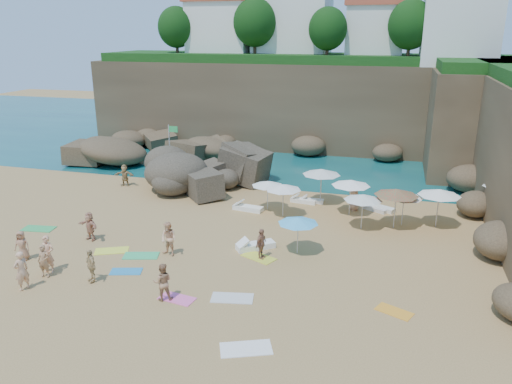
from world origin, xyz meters
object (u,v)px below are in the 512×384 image
(person_stand_4, at_px, (354,197))
(parasol_0, at_px, (351,183))
(rock_outcrop, at_px, (197,187))
(person_stand_5, at_px, (125,175))
(flag_pole, at_px, (171,143))
(person_stand_3, at_px, (261,244))
(parasol_1, at_px, (268,183))
(parasol_2, at_px, (283,187))
(lounger_0, at_px, (304,201))
(person_stand_1, at_px, (163,282))
(person_stand_2, at_px, (202,179))
(person_stand_6, at_px, (21,271))
(person_stand_0, at_px, (48,254))

(person_stand_4, bearing_deg, parasol_0, -54.06)
(rock_outcrop, xyz_separation_m, person_stand_5, (-5.15, -1.14, 0.81))
(flag_pole, distance_m, person_stand_3, 16.65)
(parasol_1, distance_m, parasol_2, 1.51)
(flag_pole, height_order, parasol_2, flag_pole)
(rock_outcrop, height_order, lounger_0, rock_outcrop)
(person_stand_5, bearing_deg, person_stand_1, -63.30)
(parasol_1, relative_size, parasol_2, 0.93)
(parasol_2, distance_m, person_stand_3, 6.19)
(person_stand_2, bearing_deg, parasol_0, -145.97)
(rock_outcrop, height_order, person_stand_4, person_stand_4)
(parasol_1, height_order, person_stand_6, parasol_1)
(person_stand_0, relative_size, person_stand_1, 1.10)
(person_stand_1, distance_m, person_stand_4, 15.04)
(rock_outcrop, distance_m, person_stand_6, 16.26)
(parasol_2, xyz_separation_m, person_stand_0, (-9.00, -10.22, -0.98))
(parasol_1, xyz_separation_m, person_stand_6, (-7.81, -12.85, -0.85))
(person_stand_1, bearing_deg, person_stand_4, -140.11)
(person_stand_0, height_order, person_stand_6, person_stand_0)
(parasol_0, relative_size, parasol_1, 1.17)
(person_stand_4, height_order, person_stand_6, person_stand_6)
(parasol_0, bearing_deg, parasol_1, -173.74)
(person_stand_4, height_order, person_stand_5, person_stand_4)
(parasol_0, height_order, lounger_0, parasol_0)
(parasol_2, xyz_separation_m, person_stand_5, (-12.56, 3.07, -1.09))
(parasol_1, height_order, person_stand_0, parasol_1)
(person_stand_1, height_order, person_stand_6, person_stand_6)
(rock_outcrop, xyz_separation_m, parasol_2, (7.41, -4.21, 1.90))
(flag_pole, height_order, person_stand_0, flag_pole)
(person_stand_3, bearing_deg, person_stand_0, 128.28)
(parasol_2, relative_size, person_stand_4, 1.22)
(parasol_0, distance_m, person_stand_3, 8.48)
(person_stand_4, distance_m, person_stand_5, 16.65)
(person_stand_1, bearing_deg, lounger_0, -127.24)
(parasol_2, bearing_deg, person_stand_2, 151.99)
(person_stand_1, distance_m, person_stand_5, 17.27)
(parasol_1, distance_m, lounger_0, 3.22)
(parasol_2, relative_size, person_stand_3, 1.38)
(flag_pole, height_order, person_stand_5, flag_pole)
(parasol_1, relative_size, person_stand_1, 1.22)
(person_stand_4, bearing_deg, person_stand_0, -88.76)
(lounger_0, bearing_deg, flag_pole, 168.64)
(parasol_2, relative_size, person_stand_1, 1.32)
(person_stand_6, bearing_deg, person_stand_4, 156.86)
(rock_outcrop, relative_size, person_stand_0, 3.75)
(person_stand_0, relative_size, person_stand_5, 1.14)
(flag_pole, relative_size, person_stand_5, 2.50)
(parasol_1, relative_size, lounger_0, 1.19)
(person_stand_4, xyz_separation_m, person_stand_6, (-13.09, -14.29, 0.01))
(lounger_0, bearing_deg, person_stand_0, -119.73)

